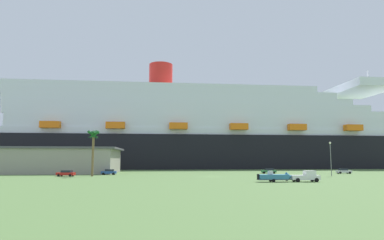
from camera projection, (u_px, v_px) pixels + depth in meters
ground_plane at (198, 172)px, 115.84m from camera, size 600.00×600.00×0.00m
cruise_ship at (231, 136)px, 165.51m from camera, size 273.61×35.92×57.04m
terminal_building at (20, 160)px, 108.15m from camera, size 63.62×26.40×8.19m
pickup_truck at (306, 176)px, 66.12m from camera, size 5.67×2.45×2.20m
small_boat_on_trailer at (277, 177)px, 65.69m from camera, size 7.91×2.21×2.15m
palm_tree at (93, 140)px, 88.56m from camera, size 3.45×3.42×12.17m
street_lamp at (331, 154)px, 89.13m from camera, size 0.56×0.56×9.07m
parked_car_red_hatchback at (66, 173)px, 87.21m from camera, size 4.81×2.61×1.58m
parked_car_blue_suv at (109, 172)px, 96.66m from camera, size 4.28×2.06×1.58m
parked_car_silver_sedan at (344, 171)px, 104.01m from camera, size 4.62×2.51×1.58m
parked_car_green_wagon at (269, 171)px, 105.31m from camera, size 4.85×2.64×1.58m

